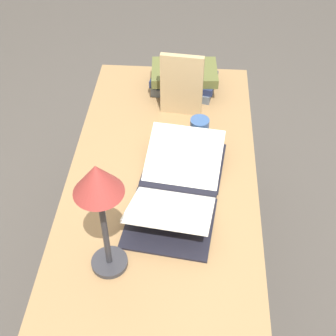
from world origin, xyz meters
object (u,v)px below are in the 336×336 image
(book_stack_tall, at_px, (184,79))
(book_standing_upright, at_px, (182,85))
(coffee_mug, at_px, (199,130))
(open_book, at_px, (178,186))
(reading_lamp, at_px, (99,192))

(book_stack_tall, distance_m, book_standing_upright, 0.18)
(book_stack_tall, distance_m, coffee_mug, 0.34)
(book_stack_tall, height_order, book_standing_upright, book_standing_upright)
(open_book, bearing_deg, reading_lamp, 155.79)
(open_book, distance_m, book_stack_tall, 0.63)
(book_stack_tall, xyz_separation_m, reading_lamp, (-0.94, 0.19, 0.27))
(book_stack_tall, height_order, coffee_mug, book_stack_tall)
(coffee_mug, bearing_deg, book_stack_tall, 12.24)
(book_standing_upright, distance_m, coffee_mug, 0.21)
(open_book, xyz_separation_m, reading_lamp, (-0.31, 0.19, 0.30))
(reading_lamp, bearing_deg, book_standing_upright, -13.22)
(book_standing_upright, distance_m, reading_lamp, 0.82)
(open_book, distance_m, coffee_mug, 0.30)
(open_book, xyz_separation_m, coffee_mug, (0.29, -0.07, 0.02))
(coffee_mug, bearing_deg, reading_lamp, 156.76)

